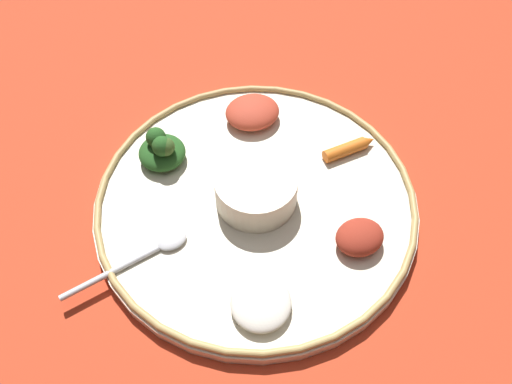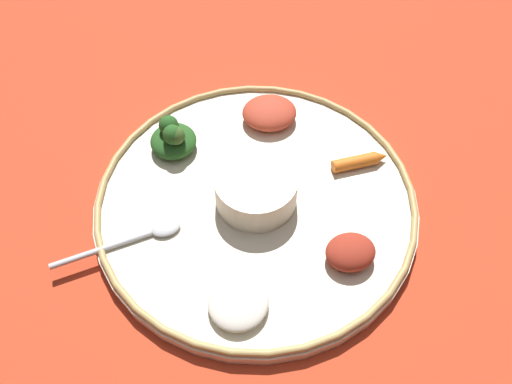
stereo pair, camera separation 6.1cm
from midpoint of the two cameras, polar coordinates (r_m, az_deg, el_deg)
ground_plane at (r=0.64m, az=-2.74°, el=-1.79°), size 2.40×2.40×0.00m
platter at (r=0.63m, az=-2.77°, el=-1.40°), size 0.39×0.39×0.02m
platter_rim at (r=0.62m, az=-2.81°, el=-0.84°), size 0.38×0.38×0.01m
center_bowl at (r=0.60m, az=-2.89°, el=0.23°), size 0.10×0.10×0.04m
spoon at (r=0.60m, az=-14.84°, el=-6.79°), size 0.10×0.13×0.01m
greens_pile at (r=0.66m, az=-12.91°, el=4.38°), size 0.08×0.08×0.05m
carrot_near_spoon at (r=0.67m, az=7.58°, el=4.60°), size 0.06×0.06×0.02m
mound_rice_white at (r=0.55m, az=-2.71°, el=-12.28°), size 0.08×0.08×0.02m
mound_beet at (r=0.58m, az=8.36°, el=-5.13°), size 0.07×0.07×0.03m
mound_berbere_red at (r=0.70m, az=-2.94°, el=8.58°), size 0.10×0.09×0.03m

